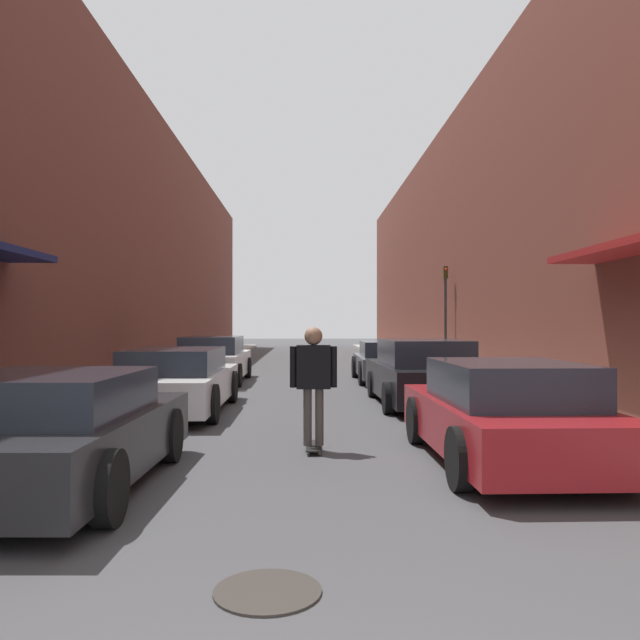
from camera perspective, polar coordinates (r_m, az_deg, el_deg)
ground at (r=19.51m, az=-1.38°, el=-5.39°), size 100.64×100.64×0.00m
curb_strip_left at (r=24.49m, az=-12.09°, el=-4.21°), size 1.80×45.75×0.12m
curb_strip_right at (r=24.49m, az=9.32°, el=-4.21°), size 1.80×45.75×0.12m
building_row_left at (r=25.31m, az=-18.58°, el=6.69°), size 4.90×45.75×9.61m
building_row_right at (r=25.31m, az=15.82°, el=6.57°), size 4.90×45.75×9.51m
parked_car_left_0 at (r=7.12m, az=-23.16°, el=-9.41°), size 2.07×4.04×1.23m
parked_car_left_1 at (r=12.47m, az=-12.93°, el=-5.45°), size 1.98×4.74×1.25m
parked_car_left_2 at (r=18.55m, az=-9.72°, el=-3.64°), size 1.93×4.62×1.35m
parked_car_right_0 at (r=8.09m, az=16.57°, el=-8.25°), size 1.91×4.14×1.27m
parked_car_right_1 at (r=13.43m, az=9.35°, el=-4.88°), size 1.98×4.49×1.39m
parked_car_right_2 at (r=18.73m, az=6.38°, el=-3.80°), size 2.03×4.08×1.19m
skateboarder at (r=8.50m, az=-0.57°, el=-5.02°), size 0.64×0.78×1.68m
manhole_cover at (r=4.38m, az=-4.75°, el=-23.49°), size 0.70×0.70×0.02m
traffic_light at (r=23.17m, az=11.41°, el=1.33°), size 0.16×0.22×3.69m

